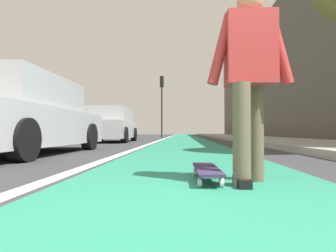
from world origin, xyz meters
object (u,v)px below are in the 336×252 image
at_px(skateboard, 207,170).
at_px(skater_person, 250,71).
at_px(parked_car_mid, 111,126).
at_px(parked_car_near, 20,118).
at_px(pedestrian_distant, 255,120).
at_px(traffic_light, 162,96).

height_order(skateboard, skater_person, skater_person).
height_order(skater_person, parked_car_mid, skater_person).
height_order(parked_car_near, parked_car_mid, parked_car_near).
xyz_separation_m(skater_person, pedestrian_distant, (10.49, -2.70, 0.04)).
height_order(skateboard, pedestrian_distant, pedestrian_distant).
xyz_separation_m(parked_car_near, pedestrian_distant, (7.60, -6.40, 0.27)).
xyz_separation_m(skater_person, parked_car_mid, (9.63, 3.68, -0.23)).
bearing_deg(skater_person, parked_car_mid, 20.89).
relative_size(skater_person, traffic_light, 0.35).
bearing_deg(parked_car_mid, traffic_light, -9.65).
bearing_deg(skater_person, pedestrian_distant, -14.46).
relative_size(parked_car_near, traffic_light, 0.97).
bearing_deg(parked_car_near, pedestrian_distant, -40.08).
relative_size(parked_car_mid, pedestrian_distant, 2.38).
bearing_deg(parked_car_mid, skateboard, -160.65).
xyz_separation_m(skateboard, pedestrian_distant, (10.34, -3.05, 0.88)).
relative_size(skater_person, parked_car_mid, 0.41).
height_order(skater_person, traffic_light, traffic_light).
bearing_deg(skater_person, traffic_light, 6.56).
bearing_deg(traffic_light, parked_car_mid, 170.35).
height_order(skater_person, pedestrian_distant, pedestrian_distant).
xyz_separation_m(skater_person, parked_car_near, (2.89, 3.69, -0.23)).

